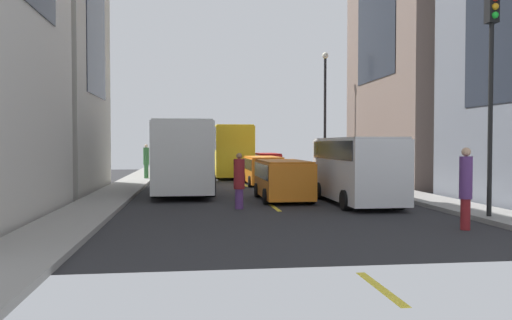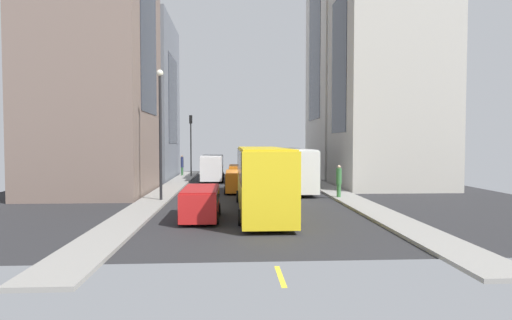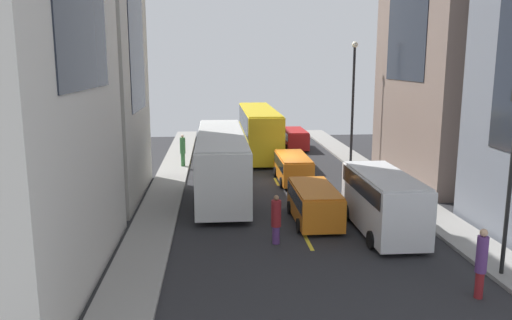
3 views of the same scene
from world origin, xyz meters
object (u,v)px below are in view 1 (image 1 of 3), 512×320
pedestrian_crossing_near (239,180)px  traffic_light_near_corner (491,64)px  streetcar_yellow (229,147)px  car_orange_0 (263,168)px  car_red_1 (267,161)px  car_orange_2 (283,177)px  pedestrian_crossing_mid (466,186)px  delivery_van_white (356,165)px  city_bus_white (185,150)px  pedestrian_walking_far (146,160)px

pedestrian_crossing_near → traffic_light_near_corner: bearing=-47.1°
pedestrian_crossing_near → traffic_light_near_corner: (7.23, -3.89, 3.69)m
streetcar_yellow → car_orange_0: (1.23, -9.55, -1.16)m
streetcar_yellow → car_red_1: 4.06m
car_orange_2 → car_red_1: bearing=83.5°
pedestrian_crossing_near → pedestrian_crossing_mid: pedestrian_crossing_mid is taller
delivery_van_white → car_orange_0: bearing=103.8°
pedestrian_crossing_near → pedestrian_crossing_mid: bearing=-61.6°
pedestrian_crossing_near → car_red_1: bearing=60.3°
city_bus_white → car_orange_0: (4.37, 2.04, -1.05)m
car_orange_0 → car_orange_2: 7.92m
city_bus_white → pedestrian_walking_far: bearing=111.0°
car_orange_0 → traffic_light_near_corner: 15.68m
delivery_van_white → traffic_light_near_corner: bearing=-62.1°
streetcar_yellow → pedestrian_crossing_near: 20.13m
pedestrian_walking_far → traffic_light_near_corner: size_ratio=0.33×
delivery_van_white → car_red_1: (-0.38, 21.31, -0.56)m
car_orange_0 → pedestrian_walking_far: bearing=146.7°
car_orange_0 → car_red_1: 11.91m
pedestrian_walking_far → pedestrian_crossing_near: pedestrian_walking_far is taller
car_red_1 → car_orange_0: bearing=-99.5°
car_orange_2 → traffic_light_near_corner: 9.11m
car_red_1 → pedestrian_walking_far: 11.43m
car_orange_0 → traffic_light_near_corner: bearing=-71.2°
traffic_light_near_corner → car_orange_0: bearing=108.8°
pedestrian_crossing_mid → pedestrian_walking_far: bearing=-36.0°
car_orange_2 → traffic_light_near_corner: (5.17, -6.49, 3.76)m
city_bus_white → car_red_1: bearing=65.3°
car_red_1 → car_orange_2: size_ratio=1.02×
pedestrian_crossing_mid → traffic_light_near_corner: (1.55, 1.37, 3.54)m
delivery_van_white → pedestrian_crossing_mid: bearing=-80.7°
city_bus_white → pedestrian_crossing_mid: bearing=-60.6°
car_orange_2 → pedestrian_walking_far: size_ratio=2.02×
car_orange_0 → streetcar_yellow: bearing=97.4°
city_bus_white → pedestrian_crossing_near: 8.77m
delivery_van_white → car_orange_2: bearing=147.5°
city_bus_white → pedestrian_crossing_near: bearing=-76.4°
city_bus_white → streetcar_yellow: 12.01m
pedestrian_crossing_near → car_orange_2: bearing=32.8°
pedestrian_walking_far → car_orange_2: bearing=140.5°
car_orange_0 → pedestrian_crossing_near: (-2.32, -10.52, 0.08)m
city_bus_white → car_orange_0: size_ratio=2.73×
streetcar_yellow → car_red_1: streetcar_yellow is taller
car_orange_2 → traffic_light_near_corner: bearing=-51.5°
delivery_van_white → traffic_light_near_corner: (2.56, -4.83, 3.23)m
city_bus_white → car_red_1: size_ratio=2.86×
streetcar_yellow → car_orange_0: size_ratio=2.64×
delivery_van_white → car_orange_0: (-2.35, 9.57, -0.55)m
car_red_1 → car_orange_2: (-2.23, -19.65, 0.03)m
streetcar_yellow → car_orange_2: streetcar_yellow is taller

